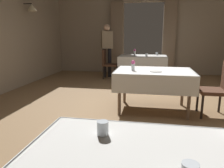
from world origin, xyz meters
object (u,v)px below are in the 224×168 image
(chair_far_left, at_px, (108,62))
(person_waiter_by_doorway, at_px, (107,46))
(dining_table_far, at_px, (143,59))
(glass_near_b, at_px, (103,128))
(dining_table_mid, at_px, (154,76))
(plate_mid_b, at_px, (156,71))
(flower_vase_far, at_px, (135,52))
(glass_far_c, at_px, (157,54))
(chair_mid_right, at_px, (218,87))
(flower_vase_mid, at_px, (133,65))
(glass_far_b, at_px, (146,55))

(chair_far_left, distance_m, person_waiter_by_doorway, 0.55)
(chair_far_left, bearing_deg, dining_table_far, 0.14)
(glass_near_b, bearing_deg, dining_table_far, 89.64)
(dining_table_mid, relative_size, plate_mid_b, 6.66)
(chair_far_left, height_order, flower_vase_far, flower_vase_far)
(glass_far_c, bearing_deg, flower_vase_far, -160.62)
(plate_mid_b, bearing_deg, glass_far_c, 88.37)
(chair_mid_right, height_order, flower_vase_far, flower_vase_far)
(glass_far_c, bearing_deg, chair_mid_right, -73.79)
(chair_mid_right, height_order, glass_near_b, chair_mid_right)
(dining_table_far, bearing_deg, flower_vase_mid, -91.15)
(flower_vase_far, bearing_deg, dining_table_mid, -78.89)
(chair_mid_right, distance_m, glass_far_b, 3.09)
(glass_near_b, bearing_deg, glass_far_b, 88.43)
(flower_vase_far, relative_size, glass_far_b, 2.12)
(glass_near_b, bearing_deg, chair_mid_right, 60.97)
(glass_near_b, xyz_separation_m, person_waiter_by_doorway, (-1.15, 5.73, 0.23))
(glass_near_b, xyz_separation_m, glass_far_b, (0.15, 5.36, 0.00))
(glass_near_b, distance_m, person_waiter_by_doorway, 5.85)
(dining_table_far, height_order, flower_vase_far, flower_vase_far)
(dining_table_mid, xyz_separation_m, chair_far_left, (-1.43, 2.86, -0.13))
(flower_vase_mid, distance_m, glass_far_b, 2.80)
(plate_mid_b, xyz_separation_m, glass_far_b, (-0.23, 2.84, 0.04))
(chair_far_left, distance_m, glass_far_b, 1.27)
(chair_mid_right, distance_m, plate_mid_b, 1.08)
(dining_table_mid, xyz_separation_m, flower_vase_mid, (-0.37, -0.11, 0.20))
(dining_table_far, height_order, glass_near_b, glass_near_b)
(chair_far_left, xyz_separation_m, glass_near_b, (1.08, -5.54, 0.28))
(glass_near_b, relative_size, glass_far_c, 1.01)
(person_waiter_by_doorway, bearing_deg, dining_table_mid, -63.96)
(chair_mid_right, distance_m, flower_vase_far, 3.48)
(chair_far_left, xyz_separation_m, person_waiter_by_doorway, (-0.06, 0.20, 0.51))
(chair_mid_right, bearing_deg, chair_far_left, 130.15)
(chair_mid_right, bearing_deg, glass_near_b, -119.03)
(dining_table_far, relative_size, glass_far_c, 16.39)
(person_waiter_by_doorway, bearing_deg, glass_near_b, -78.69)
(plate_mid_b, height_order, flower_vase_far, flower_vase_far)
(chair_mid_right, bearing_deg, person_waiter_by_doorway, 129.05)
(chair_far_left, height_order, plate_mid_b, chair_far_left)
(person_waiter_by_doorway, bearing_deg, plate_mid_b, -64.72)
(dining_table_far, bearing_deg, glass_far_c, 36.10)
(glass_far_b, distance_m, person_waiter_by_doorway, 1.37)
(flower_vase_far, height_order, glass_far_b, flower_vase_far)
(flower_vase_mid, distance_m, flower_vase_far, 3.05)
(plate_mid_b, relative_size, glass_far_b, 2.22)
(dining_table_mid, xyz_separation_m, chair_mid_right, (1.08, -0.11, -0.13))
(chair_far_left, distance_m, flower_vase_far, 0.92)
(plate_mid_b, distance_m, glass_far_c, 3.34)
(glass_near_b, relative_size, flower_vase_mid, 0.49)
(glass_near_b, xyz_separation_m, flower_vase_far, (-0.23, 5.61, 0.06))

